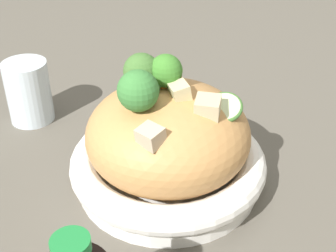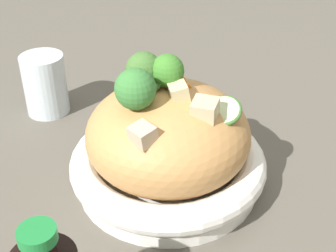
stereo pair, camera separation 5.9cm
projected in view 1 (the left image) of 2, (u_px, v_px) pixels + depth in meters
ground_plane at (168, 182)px, 0.65m from camera, size 3.00×3.00×0.00m
serving_bowl at (168, 166)px, 0.63m from camera, size 0.26×0.26×0.06m
noodle_heap at (168, 134)px, 0.60m from camera, size 0.22×0.22×0.13m
broccoli_florets at (147, 80)px, 0.56m from camera, size 0.08×0.11×0.06m
carrot_coins at (172, 83)px, 0.59m from camera, size 0.05×0.05×0.03m
zucchini_slices at (187, 98)px, 0.57m from camera, size 0.15×0.09×0.04m
chicken_chunks at (182, 112)px, 0.54m from camera, size 0.08×0.10×0.04m
drinking_glass at (29, 92)px, 0.76m from camera, size 0.07×0.07×0.10m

